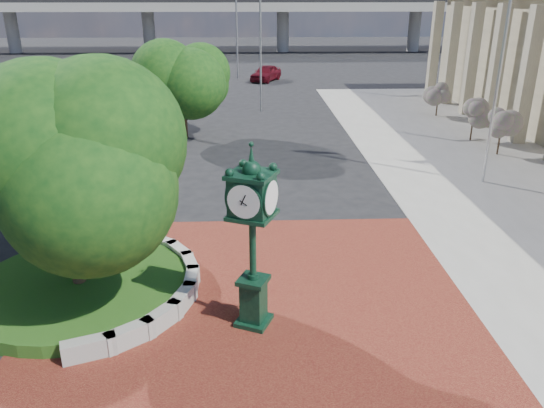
{
  "coord_description": "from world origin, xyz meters",
  "views": [
    {
      "loc": [
        -0.01,
        -13.54,
        8.05
      ],
      "look_at": [
        0.6,
        1.5,
        2.1
      ],
      "focal_mm": 35.0,
      "sensor_mm": 36.0,
      "label": 1
    }
  ],
  "objects_px": {
    "street_lamp_far": "(239,18)",
    "flagpole_a": "(502,53)",
    "parked_car": "(266,73)",
    "street_lamp_near": "(263,42)",
    "post_clock": "(252,232)"
  },
  "relations": [
    {
      "from": "post_clock",
      "to": "street_lamp_near",
      "type": "distance_m",
      "value": 27.51
    },
    {
      "from": "parked_car",
      "to": "post_clock",
      "type": "bearing_deg",
      "value": -67.26
    },
    {
      "from": "flagpole_a",
      "to": "street_lamp_near",
      "type": "relative_size",
      "value": 1.33
    },
    {
      "from": "post_clock",
      "to": "parked_car",
      "type": "relative_size",
      "value": 1.06
    },
    {
      "from": "post_clock",
      "to": "parked_car",
      "type": "height_order",
      "value": "post_clock"
    },
    {
      "from": "parked_car",
      "to": "street_lamp_far",
      "type": "distance_m",
      "value": 6.08
    },
    {
      "from": "street_lamp_far",
      "to": "flagpole_a",
      "type": "bearing_deg",
      "value": -70.62
    },
    {
      "from": "street_lamp_near",
      "to": "post_clock",
      "type": "bearing_deg",
      "value": -92.03
    },
    {
      "from": "parked_car",
      "to": "street_lamp_far",
      "type": "bearing_deg",
      "value": 169.73
    },
    {
      "from": "parked_car",
      "to": "street_lamp_near",
      "type": "height_order",
      "value": "street_lamp_near"
    },
    {
      "from": "post_clock",
      "to": "parked_car",
      "type": "bearing_deg",
      "value": 87.87
    },
    {
      "from": "parked_car",
      "to": "flagpole_a",
      "type": "bearing_deg",
      "value": -48.99
    },
    {
      "from": "flagpole_a",
      "to": "post_clock",
      "type": "bearing_deg",
      "value": -134.39
    },
    {
      "from": "street_lamp_far",
      "to": "street_lamp_near",
      "type": "bearing_deg",
      "value": -83.15
    },
    {
      "from": "post_clock",
      "to": "street_lamp_far",
      "type": "height_order",
      "value": "street_lamp_far"
    }
  ]
}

